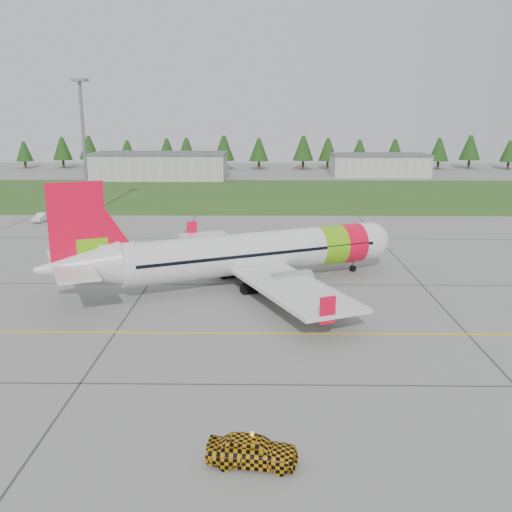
{
  "coord_description": "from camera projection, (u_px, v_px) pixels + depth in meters",
  "views": [
    {
      "loc": [
        -4.4,
        -29.96,
        15.0
      ],
      "look_at": [
        -5.11,
        17.39,
        3.34
      ],
      "focal_mm": 40.0,
      "sensor_mm": 36.0,
      "label": 1
    }
  ],
  "objects": [
    {
      "name": "ground",
      "position": [
        341.0,
        385.0,
        32.61
      ],
      "size": [
        320.0,
        320.0,
        0.0
      ],
      "primitive_type": "plane",
      "color": "gray",
      "rests_on": "ground"
    },
    {
      "name": "aircraft",
      "position": [
        248.0,
        254.0,
        51.48
      ],
      "size": [
        31.39,
        29.79,
        10.05
      ],
      "rotation": [
        0.0,
        0.0,
        0.43
      ],
      "color": "silver",
      "rests_on": "ground"
    },
    {
      "name": "follow_me_car",
      "position": [
        252.0,
        423.0,
        24.79
      ],
      "size": [
        1.56,
        1.78,
        4.06
      ],
      "primitive_type": "imported",
      "rotation": [
        0.0,
        0.0,
        1.46
      ],
      "color": "#EAA50D",
      "rests_on": "ground"
    },
    {
      "name": "service_van",
      "position": [
        41.0,
        208.0,
        82.78
      ],
      "size": [
        1.48,
        1.42,
        3.85
      ],
      "primitive_type": "imported",
      "rotation": [
        0.0,
        0.0,
        -0.12
      ],
      "color": "silver",
      "rests_on": "ground"
    },
    {
      "name": "grass_strip",
      "position": [
        287.0,
        194.0,
        112.22
      ],
      "size": [
        320.0,
        50.0,
        0.03
      ],
      "primitive_type": "cube",
      "color": "#30561E",
      "rests_on": "ground"
    },
    {
      "name": "taxi_guideline",
      "position": [
        326.0,
        333.0,
        40.38
      ],
      "size": [
        120.0,
        0.25,
        0.02
      ],
      "primitive_type": "cube",
      "color": "gold",
      "rests_on": "ground"
    },
    {
      "name": "hangar_west",
      "position": [
        160.0,
        166.0,
        139.13
      ],
      "size": [
        32.0,
        14.0,
        6.0
      ],
      "primitive_type": "cube",
      "color": "#A8A8A3",
      "rests_on": "ground"
    },
    {
      "name": "hangar_east",
      "position": [
        379.0,
        166.0,
        146.19
      ],
      "size": [
        24.0,
        12.0,
        5.2
      ],
      "primitive_type": "cube",
      "color": "#A8A8A3",
      "rests_on": "ground"
    },
    {
      "name": "floodlight_mast",
      "position": [
        84.0,
        150.0,
        87.0
      ],
      "size": [
        0.5,
        0.5,
        20.0
      ],
      "primitive_type": "cylinder",
      "color": "slate",
      "rests_on": "ground"
    },
    {
      "name": "treeline",
      "position": [
        280.0,
        151.0,
        165.4
      ],
      "size": [
        160.0,
        8.0,
        10.0
      ],
      "primitive_type": null,
      "color": "#1C3F14",
      "rests_on": "ground"
    }
  ]
}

